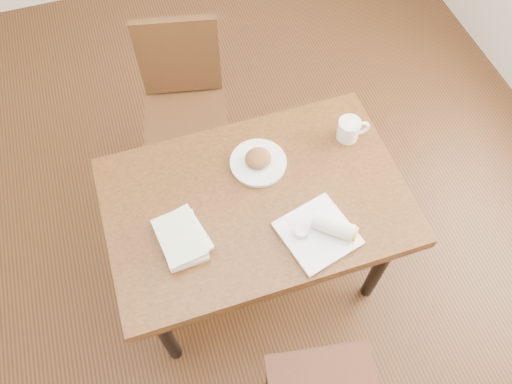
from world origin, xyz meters
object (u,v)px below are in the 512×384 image
object	(u,v)px
book_stack	(182,238)
table	(256,209)
coffee_mug	(350,129)
plate_burrito	(323,231)
plate_scone	(258,161)
chair_far	(184,98)

from	to	relation	value
book_stack	table	bearing A→B (deg)	15.84
table	book_stack	distance (m)	0.36
coffee_mug	plate_burrito	bearing A→B (deg)	-125.02
plate_scone	book_stack	bearing A→B (deg)	-147.44
table	plate_burrito	world-z (taller)	plate_burrito
coffee_mug	book_stack	distance (m)	0.84
table	plate_scone	bearing A→B (deg)	68.70
coffee_mug	plate_burrito	distance (m)	0.49
chair_far	coffee_mug	bearing A→B (deg)	-45.16
chair_far	plate_burrito	world-z (taller)	chair_far
coffee_mug	chair_far	bearing A→B (deg)	134.84
chair_far	plate_scone	size ratio (longest dim) A/B	4.04
chair_far	book_stack	distance (m)	0.92
plate_burrito	book_stack	xyz separation A→B (m)	(-0.52, 0.14, 0.00)
book_stack	coffee_mug	bearing A→B (deg)	18.33
table	plate_burrito	bearing A→B (deg)	-50.34
coffee_mug	book_stack	bearing A→B (deg)	-161.67
plate_scone	table	bearing A→B (deg)	-111.30
chair_far	book_stack	world-z (taller)	chair_far
coffee_mug	table	bearing A→B (deg)	-160.00
table	book_stack	world-z (taller)	book_stack
coffee_mug	plate_burrito	xyz separation A→B (m)	(-0.28, -0.40, -0.02)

